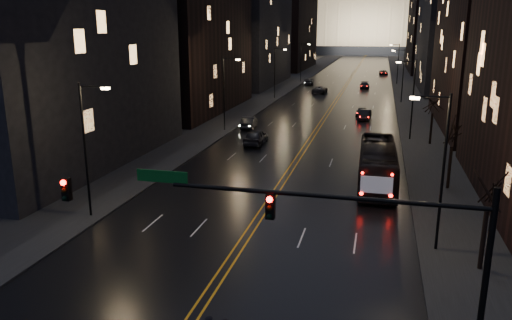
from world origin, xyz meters
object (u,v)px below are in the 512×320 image
Objects in this scene: oncoming_car_b at (249,123)px; receding_car_a at (365,115)px; traffic_signal at (332,224)px; oncoming_car_a at (256,137)px; bus at (377,164)px.

receding_car_a is at bearing -150.65° from oncoming_car_b.
traffic_signal is 3.46× the size of oncoming_car_a.
traffic_signal is at bearing 107.97° from oncoming_car_a.
oncoming_car_b is (-16.04, 20.25, -0.93)m from bus.
traffic_signal is 44.98m from oncoming_car_b.
traffic_signal is 35.90m from oncoming_car_a.
traffic_signal is at bearing 103.04° from oncoming_car_b.
bus reaches higher than receding_car_a.
bus is at bearing 137.53° from oncoming_car_a.
oncoming_car_a is (-13.01, 11.64, -0.82)m from bus.
oncoming_car_a is at bearing -115.78° from receding_car_a.
oncoming_car_a is 1.21× the size of receding_car_a.
oncoming_car_a reaches higher than oncoming_car_b.
oncoming_car_a is (-11.37, 33.78, -4.25)m from traffic_signal.
traffic_signal is 22.46m from bus.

